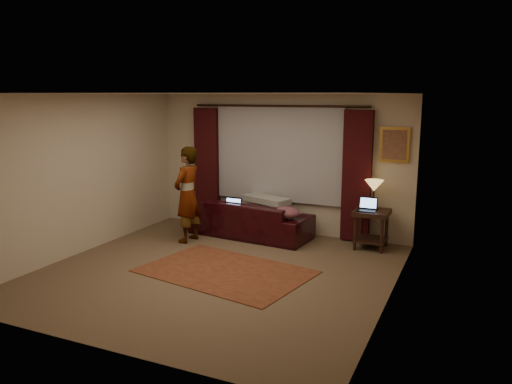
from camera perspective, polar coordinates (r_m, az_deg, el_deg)
floor at (r=7.52m, az=-4.51°, el=-9.10°), size 5.00×5.00×0.01m
ceiling at (r=7.06m, az=-4.84°, el=11.17°), size 5.00×5.00×0.02m
wall_back at (r=9.41m, az=2.70°, el=3.23°), size 5.00×0.02×2.60m
wall_front at (r=5.18m, az=-18.14°, el=-3.84°), size 5.00×0.02×2.60m
wall_left at (r=8.65m, az=-19.34°, el=1.92°), size 0.02×5.00×2.60m
wall_right at (r=6.37m, az=15.43°, el=-0.95°), size 0.02×5.00×2.60m
sheer_curtain at (r=9.33m, az=2.57°, el=4.40°), size 2.50×0.05×1.80m
drape_left at (r=9.98m, az=-5.59°, el=2.94°), size 0.50×0.14×2.30m
drape_right at (r=8.89m, az=11.46°, el=1.77°), size 0.50×0.14×2.30m
curtain_rod at (r=9.23m, az=2.51°, el=9.81°), size 0.04×0.04×3.40m
picture_frame at (r=8.79m, az=15.55°, el=5.23°), size 0.50×0.04×0.60m
sofa at (r=9.20m, az=-0.67°, el=-2.29°), size 2.34×1.18×0.91m
throw_blanket at (r=9.17m, az=1.17°, el=0.65°), size 1.00×0.68×0.11m
clothing_pile at (r=8.68m, az=3.47°, el=-2.43°), size 0.58×0.50×0.21m
laptop_sofa at (r=9.17m, az=-2.96°, el=-1.57°), size 0.35×0.38×0.25m
area_rug at (r=7.51m, az=-3.54°, el=-9.03°), size 2.65×2.01×0.01m
end_table at (r=8.72m, az=13.02°, el=-4.17°), size 0.58×0.58×0.67m
tiffany_lamp at (r=8.66m, az=13.30°, el=-0.31°), size 0.39×0.39×0.51m
laptop_table at (r=8.53m, az=12.58°, el=-1.42°), size 0.31×0.34×0.22m
person at (r=8.87m, az=-7.84°, el=-0.30°), size 0.53×0.53×1.70m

